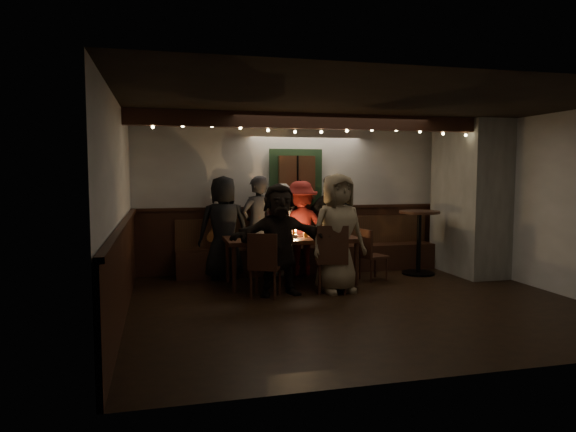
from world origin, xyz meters
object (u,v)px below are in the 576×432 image
object	(u,v)px
chair_near_left	(264,262)
person_f	(279,239)
chair_end	(369,252)
person_e	(331,224)
person_c	(279,229)
high_top	(419,234)
person_b	(257,226)
person_d	(301,228)
dining_table	(291,241)
chair_near_right	(332,255)
person_g	(338,233)
person_a	(224,228)

from	to	relation	value
chair_near_left	person_f	distance (m)	0.40
chair_end	person_e	world-z (taller)	person_e
person_c	person_e	size ratio (longest dim) A/B	0.92
person_f	chair_end	bearing A→B (deg)	18.62
high_top	person_b	world-z (taller)	person_b
person_d	person_f	distance (m)	1.46
dining_table	chair_near_right	xyz separation A→B (m)	(0.41, -0.77, -0.11)
dining_table	chair_near_left	distance (m)	1.02
chair_near_right	person_f	world-z (taller)	person_f
chair_near_left	person_g	distance (m)	1.17
dining_table	person_c	xyz separation A→B (m)	(-0.02, 0.72, 0.11)
chair_near_right	person_f	size ratio (longest dim) A/B	0.62
chair_end	person_e	xyz separation A→B (m)	(-0.40, 0.72, 0.38)
person_a	person_e	world-z (taller)	person_e
person_c	person_f	xyz separation A→B (m)	(-0.32, -1.40, 0.02)
person_d	person_g	bearing A→B (deg)	95.98
person_b	person_d	bearing A→B (deg)	146.88
chair_near_right	person_c	size ratio (longest dim) A/B	0.64
chair_end	high_top	bearing A→B (deg)	14.80
high_top	person_d	xyz separation A→B (m)	(-1.98, 0.42, 0.11)
person_f	person_g	size ratio (longest dim) A/B	0.92
person_e	person_d	bearing A→B (deg)	4.47
person_a	high_top	bearing A→B (deg)	170.39
dining_table	person_c	size ratio (longest dim) A/B	1.32
chair_near_left	chair_end	bearing A→B (deg)	21.79
dining_table	person_e	world-z (taller)	person_e
chair_near_left	person_b	size ratio (longest dim) A/B	0.54
dining_table	person_d	bearing A→B (deg)	62.08
person_b	dining_table	bearing A→B (deg)	93.64
chair_near_right	high_top	distance (m)	2.13
person_b	person_d	size ratio (longest dim) A/B	1.06
dining_table	person_c	distance (m)	0.73
person_d	person_a	bearing A→B (deg)	-2.71
person_e	person_g	size ratio (longest dim) A/B	0.98
high_top	person_g	world-z (taller)	person_g
chair_end	person_d	distance (m)	1.23
chair_near_right	person_d	world-z (taller)	person_d
chair_end	person_d	bearing A→B (deg)	144.12
chair_end	person_a	xyz separation A→B (m)	(-2.26, 0.71, 0.37)
person_f	person_e	bearing A→B (deg)	45.47
person_d	chair_near_right	bearing A→B (deg)	91.21
chair_end	person_g	xyz separation A→B (m)	(-0.77, -0.63, 0.40)
chair_near_left	person_a	xyz separation A→B (m)	(-0.38, 1.46, 0.33)
chair_near_left	person_e	bearing A→B (deg)	44.90
person_d	person_b	bearing A→B (deg)	-10.44
person_b	person_e	bearing A→B (deg)	151.69
person_a	person_e	size ratio (longest dim) A/B	1.00
person_g	person_f	bearing A→B (deg)	169.28
high_top	person_c	world-z (taller)	person_c
dining_table	person_g	bearing A→B (deg)	-53.50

